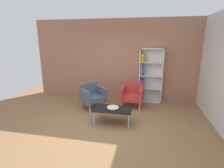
% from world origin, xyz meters
% --- Properties ---
extents(ground_plane, '(8.32, 8.32, 0.00)m').
position_xyz_m(ground_plane, '(0.00, 0.00, 0.00)').
color(ground_plane, olive).
extents(brick_back_panel, '(6.40, 0.12, 2.90)m').
position_xyz_m(brick_back_panel, '(0.00, 2.46, 1.45)').
color(brick_back_panel, '#A87056').
rests_on(brick_back_panel, ground_plane).
extents(bookshelf_tall, '(0.80, 0.30, 1.90)m').
position_xyz_m(bookshelf_tall, '(1.10, 2.25, 0.93)').
color(bookshelf_tall, silver).
rests_on(bookshelf_tall, ground_plane).
extents(coffee_table_low, '(1.00, 0.56, 0.40)m').
position_xyz_m(coffee_table_low, '(0.20, 0.37, 0.37)').
color(coffee_table_low, black).
rests_on(coffee_table_low, ground_plane).
extents(decorative_bowl, '(0.32, 0.32, 0.05)m').
position_xyz_m(decorative_bowl, '(0.20, 0.37, 0.43)').
color(decorative_bowl, beige).
rests_on(decorative_bowl, coffee_table_low).
extents(armchair_near_window, '(0.94, 0.95, 0.78)m').
position_xyz_m(armchair_near_window, '(-0.67, 1.30, 0.41)').
color(armchair_near_window, '#4C566B').
rests_on(armchair_near_window, ground_plane).
extents(armchair_by_bookshelf, '(0.77, 0.72, 0.78)m').
position_xyz_m(armchair_by_bookshelf, '(0.61, 1.65, 0.41)').
color(armchair_by_bookshelf, '#B73833').
rests_on(armchair_by_bookshelf, ground_plane).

